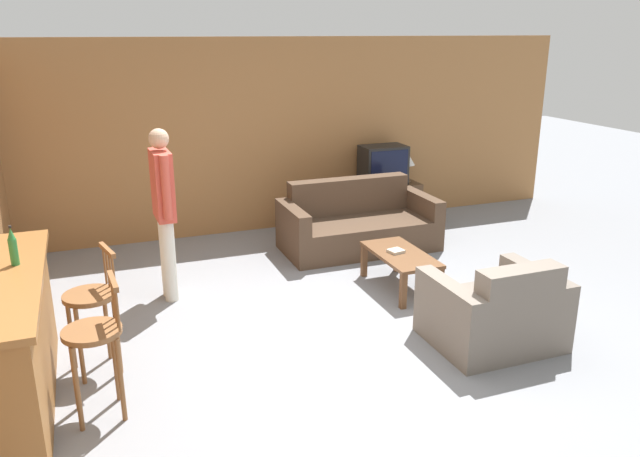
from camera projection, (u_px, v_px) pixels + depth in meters
ground_plane at (370, 342)px, 5.61m from camera, size 24.00×24.00×0.00m
wall_back at (258, 137)px, 8.44m from camera, size 9.40×0.08×2.60m
bar_counter at (12, 342)px, 4.52m from camera, size 0.55×2.13×1.03m
bar_chair_near at (95, 342)px, 4.39m from camera, size 0.44×0.44×1.04m
bar_chair_mid at (92, 305)px, 4.97m from camera, size 0.50×0.50×1.04m
couch_far at (357, 226)px, 7.96m from camera, size 1.94×0.94×0.85m
armchair_near at (495, 313)px, 5.49m from camera, size 1.07×0.90×0.83m
coffee_table at (401, 259)px, 6.67m from camera, size 0.50×1.01×0.41m
tv_unit at (382, 203)px, 9.02m from camera, size 1.04×0.55×0.58m
tv at (383, 165)px, 8.85m from camera, size 0.63×0.41×0.55m
bottle at (13, 247)px, 4.55m from camera, size 0.06×0.06×0.30m
book_on_table at (396, 251)px, 6.66m from camera, size 0.18×0.17×0.03m
table_lamp at (406, 159)px, 8.96m from camera, size 0.25×0.25×0.44m
person_by_window at (164, 205)px, 6.24m from camera, size 0.20×0.57×1.77m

